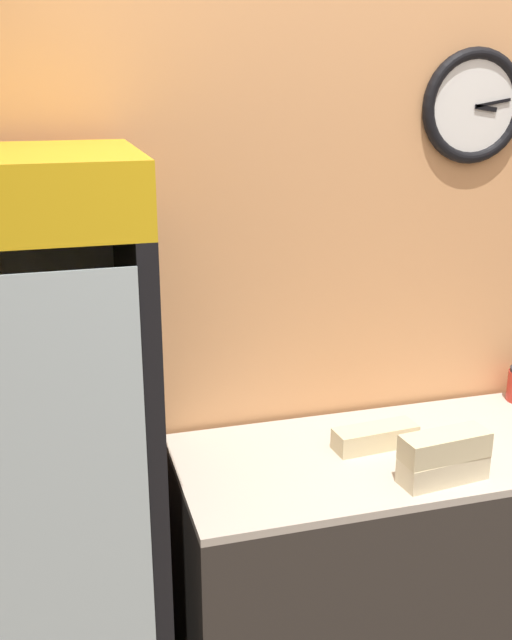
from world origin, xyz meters
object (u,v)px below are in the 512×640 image
beverage_cooler (31,457)px  sandwich_stack_middle (445,446)px  sandwich_stack_bottom (443,469)px  sandwich_flat_left (375,437)px

beverage_cooler → sandwich_stack_middle: bearing=-11.1°
sandwich_stack_bottom → sandwich_flat_left: size_ratio=0.98×
sandwich_stack_middle → sandwich_flat_left: size_ratio=0.98×
sandwich_stack_middle → sandwich_stack_bottom: bearing=180.0°
beverage_cooler → sandwich_stack_middle: 1.21m
sandwich_stack_bottom → sandwich_flat_left: sandwich_stack_bottom is taller
sandwich_stack_bottom → sandwich_stack_middle: 0.08m
beverage_cooler → sandwich_flat_left: (1.08, 0.02, -0.10)m
sandwich_stack_middle → sandwich_flat_left: (-0.11, 0.25, -0.08)m
sandwich_stack_bottom → beverage_cooler: bearing=168.9°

